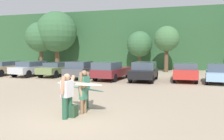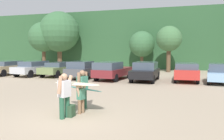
{
  "view_description": "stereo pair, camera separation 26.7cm",
  "coord_description": "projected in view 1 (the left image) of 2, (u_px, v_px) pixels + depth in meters",
  "views": [
    {
      "loc": [
        4.0,
        -7.82,
        2.54
      ],
      "look_at": [
        -0.24,
        5.98,
        1.3
      ],
      "focal_mm": 38.15,
      "sensor_mm": 36.0,
      "label": 1
    },
    {
      "loc": [
        4.25,
        -7.74,
        2.54
      ],
      "look_at": [
        -0.24,
        5.98,
        1.3
      ],
      "focal_mm": 38.15,
      "sensor_mm": 36.0,
      "label": 2
    }
  ],
  "objects": [
    {
      "name": "surfboard_cream",
      "position": [
        79.0,
        84.0,
        9.35
      ],
      "size": [
        2.07,
        0.75,
        0.08
      ],
      "rotation": [
        0.0,
        0.0,
        3.05
      ],
      "color": "beige"
    },
    {
      "name": "parked_car_tan",
      "position": [
        5.0,
        67.0,
        23.88
      ],
      "size": [
        1.98,
        4.72,
        1.4
      ],
      "rotation": [
        0.0,
        0.0,
        1.57
      ],
      "color": "tan",
      "rests_on": "ground_plane"
    },
    {
      "name": "person_adult",
      "position": [
        84.0,
        87.0,
        10.15
      ],
      "size": [
        0.39,
        0.64,
        1.67
      ],
      "rotation": [
        0.0,
        0.0,
        2.9
      ],
      "color": "#26593F",
      "rests_on": "ground_plane"
    },
    {
      "name": "parked_car_black",
      "position": [
        144.0,
        71.0,
        19.36
      ],
      "size": [
        1.89,
        4.12,
        1.54
      ],
      "rotation": [
        0.0,
        0.0,
        1.57
      ],
      "color": "black",
      "rests_on": "ground_plane"
    },
    {
      "name": "parked_car_olive_green",
      "position": [
        57.0,
        68.0,
        22.81
      ],
      "size": [
        1.84,
        4.5,
        1.34
      ],
      "rotation": [
        0.0,
        0.0,
        1.56
      ],
      "color": "#6B7F4C",
      "rests_on": "ground_plane"
    },
    {
      "name": "backpack_dropped",
      "position": [
        73.0,
        111.0,
        8.99
      ],
      "size": [
        0.24,
        0.34,
        0.45
      ],
      "color": "#2D4C33",
      "rests_on": "ground_plane"
    },
    {
      "name": "parked_car_silver",
      "position": [
        32.0,
        68.0,
        22.97
      ],
      "size": [
        2.28,
        4.55,
        1.44
      ],
      "rotation": [
        0.0,
        0.0,
        1.47
      ],
      "color": "silver",
      "rests_on": "ground_plane"
    },
    {
      "name": "parked_car_dark_gray",
      "position": [
        81.0,
        70.0,
        20.79
      ],
      "size": [
        1.95,
        3.97,
        1.54
      ],
      "rotation": [
        0.0,
        0.0,
        1.55
      ],
      "color": "#4C4F54",
      "rests_on": "ground_plane"
    },
    {
      "name": "surfboard_teal",
      "position": [
        85.0,
        89.0,
        10.06
      ],
      "size": [
        2.26,
        1.47,
        0.21
      ],
      "rotation": [
        0.0,
        0.0,
        2.71
      ],
      "color": "teal"
    },
    {
      "name": "tree_ridge_back",
      "position": [
        57.0,
        32.0,
        31.69
      ],
      "size": [
        5.38,
        5.38,
        7.62
      ],
      "color": "brown",
      "rests_on": "ground_plane"
    },
    {
      "name": "tree_center_left",
      "position": [
        167.0,
        39.0,
        26.8
      ],
      "size": [
        2.86,
        2.86,
        5.21
      ],
      "color": "brown",
      "rests_on": "ground_plane"
    },
    {
      "name": "parked_car_maroon",
      "position": [
        111.0,
        70.0,
        20.01
      ],
      "size": [
        2.4,
        4.79,
        1.54
      ],
      "rotation": [
        0.0,
        0.0,
        1.46
      ],
      "color": "maroon",
      "rests_on": "ground_plane"
    },
    {
      "name": "tree_left",
      "position": [
        140.0,
        44.0,
        29.48
      ],
      "size": [
        3.18,
        3.18,
        4.83
      ],
      "color": "brown",
      "rests_on": "ground_plane"
    },
    {
      "name": "hillside_ridge",
      "position": [
        158.0,
        41.0,
        36.34
      ],
      "size": [
        108.0,
        12.0,
        7.88
      ],
      "primitive_type": "cube",
      "color": "#2D5633",
      "rests_on": "ground_plane"
    },
    {
      "name": "parked_car_red",
      "position": [
        185.0,
        71.0,
        19.19
      ],
      "size": [
        1.97,
        4.48,
        1.49
      ],
      "rotation": [
        0.0,
        0.0,
        1.61
      ],
      "color": "#B72D28",
      "rests_on": "ground_plane"
    },
    {
      "name": "person_child",
      "position": [
        83.0,
        97.0,
        9.44
      ],
      "size": [
        0.28,
        0.6,
        1.18
      ],
      "rotation": [
        0.0,
        0.0,
        2.9
      ],
      "color": "#8C6B4C",
      "rests_on": "ground_plane"
    },
    {
      "name": "person_companion",
      "position": [
        67.0,
        93.0,
        8.75
      ],
      "size": [
        0.39,
        0.81,
        1.67
      ],
      "rotation": [
        0.0,
        0.0,
        2.9
      ],
      "color": "#26593F",
      "rests_on": "ground_plane"
    },
    {
      "name": "tree_center",
      "position": [
        41.0,
        37.0,
        31.61
      ],
      "size": [
        3.97,
        3.97,
        6.22
      ],
      "color": "brown",
      "rests_on": "ground_plane"
    },
    {
      "name": "ground_plane",
      "position": [
        71.0,
        118.0,
        8.84
      ],
      "size": [
        120.0,
        120.0,
        0.0
      ],
      "primitive_type": "plane",
      "color": "tan"
    },
    {
      "name": "parked_car_sky_blue",
      "position": [
        219.0,
        73.0,
        18.11
      ],
      "size": [
        2.09,
        4.06,
        1.49
      ],
      "rotation": [
        0.0,
        0.0,
        1.49
      ],
      "color": "#84ADD1",
      "rests_on": "ground_plane"
    }
  ]
}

